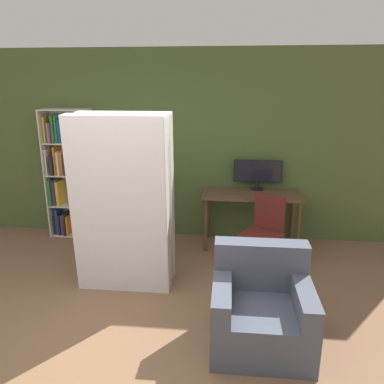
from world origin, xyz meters
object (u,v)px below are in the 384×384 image
Objects in this scene: office_chair at (263,240)px; mattress_near at (120,207)px; monitor at (258,172)px; bookshelf at (66,175)px; mattress_far at (129,198)px; armchair at (261,309)px.

mattress_near reaches higher than office_chair.
monitor is 2.17m from mattress_near.
bookshelf is 0.97× the size of mattress_far.
office_chair is 1.08× the size of armchair.
armchair is (2.71, -2.22, -0.60)m from bookshelf.
monitor is 0.35× the size of mattress_far.
monitor is at bearing 38.08° from mattress_far.
mattress_near is (-1.53, -1.54, -0.05)m from monitor.
bookshelf is 3.56m from armchair.
armchair is at bearing -26.35° from mattress_near.
bookshelf is at bearing 129.96° from mattress_near.
monitor is 2.80m from bookshelf.
bookshelf is 1.72m from mattress_far.
bookshelf is at bearing 140.61° from armchair.
mattress_far is at bearing 143.92° from armchair.
office_chair is 0.47× the size of mattress_near.
office_chair is 1.41m from armchair.
office_chair is at bearing -16.17° from bookshelf.
monitor is 0.35× the size of mattress_near.
bookshelf is (-2.83, 0.82, 0.55)m from office_chair.
mattress_far is at bearing 90.00° from mattress_near.
monitor reaches higher than armchair.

